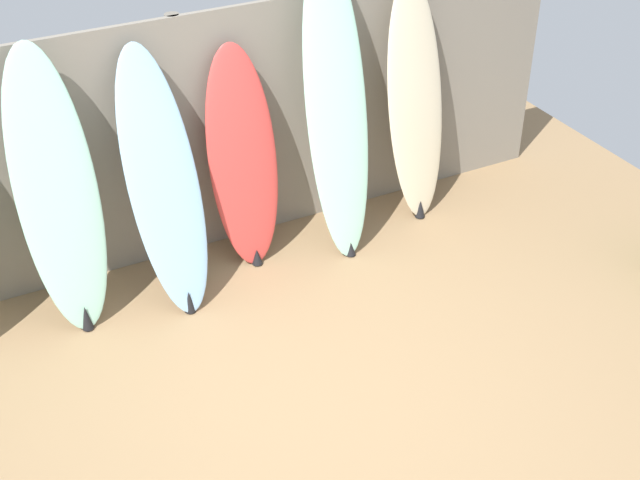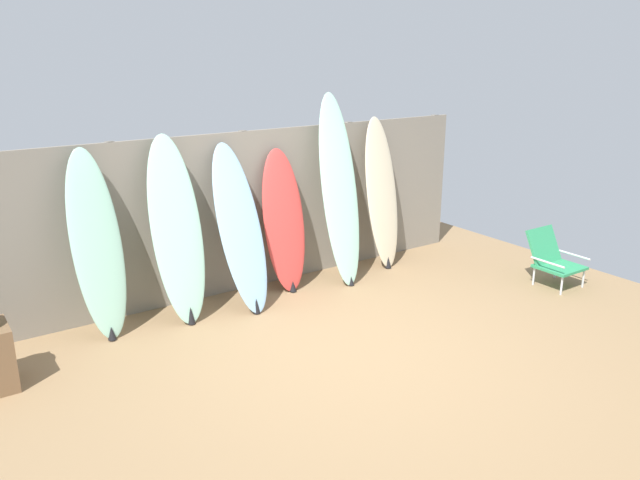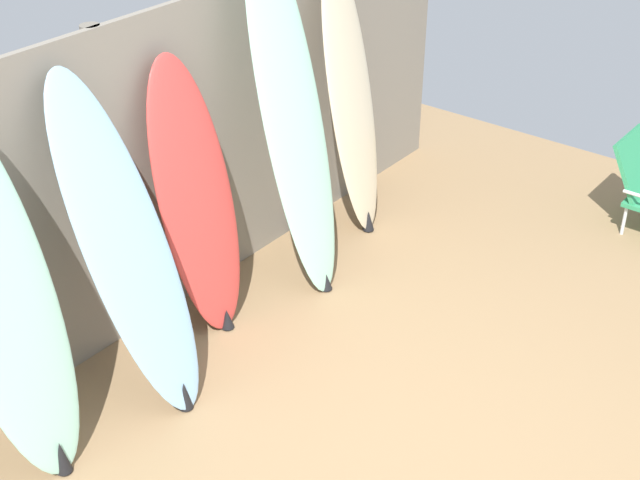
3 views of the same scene
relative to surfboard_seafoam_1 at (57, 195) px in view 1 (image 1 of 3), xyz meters
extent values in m
plane|color=#8E704C|center=(0.99, -1.63, -0.92)|extent=(7.68, 7.68, 0.00)
cube|color=gray|center=(0.99, 0.37, -0.02)|extent=(6.08, 0.04, 1.80)
cylinder|color=#6C655B|center=(0.99, 0.41, -0.02)|extent=(0.10, 0.10, 1.80)
cylinder|color=#6C655B|center=(2.43, 0.41, -0.02)|extent=(0.10, 0.10, 1.80)
cylinder|color=#6C655B|center=(3.87, 0.41, -0.02)|extent=(0.10, 0.10, 1.80)
ellipsoid|color=#9ED6BC|center=(0.00, 0.00, 0.01)|extent=(0.52, 0.55, 1.87)
cone|color=black|center=(0.00, -0.23, -0.82)|extent=(0.08, 0.08, 0.18)
ellipsoid|color=#8CB7D6|center=(0.67, -0.05, -0.06)|extent=(0.49, 0.74, 1.73)
cone|color=black|center=(0.67, -0.36, -0.83)|extent=(0.08, 0.08, 0.16)
ellipsoid|color=#D13D38|center=(1.30, 0.11, -0.12)|extent=(0.52, 0.44, 1.61)
cone|color=black|center=(1.30, -0.07, -0.85)|extent=(0.08, 0.08, 0.12)
ellipsoid|color=#9ED6BC|center=(1.97, -0.03, 0.17)|extent=(0.50, 0.61, 2.19)
cone|color=black|center=(1.97, -0.28, -0.86)|extent=(0.08, 0.08, 0.11)
ellipsoid|color=beige|center=(2.71, 0.09, 0.01)|extent=(0.56, 0.46, 1.87)
cone|color=black|center=(2.71, -0.07, -0.84)|extent=(0.08, 0.08, 0.14)
camera|label=1|loc=(-0.73, -5.00, 2.90)|focal=50.00mm
camera|label=2|loc=(-2.17, -5.69, 1.76)|focal=35.00mm
camera|label=3|loc=(-1.64, -3.05, 2.25)|focal=50.00mm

